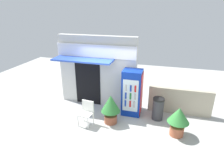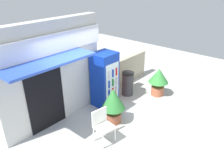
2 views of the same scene
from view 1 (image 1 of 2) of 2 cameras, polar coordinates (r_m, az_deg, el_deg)
ground at (r=7.15m, az=-3.16°, el=-11.56°), size 16.00×16.00×0.00m
storefront_building at (r=8.03m, az=-4.49°, el=4.05°), size 3.22×1.06×2.88m
drink_cooler at (r=7.43m, az=5.88°, el=-2.50°), size 0.73×0.69×1.77m
plastic_chair at (r=6.96m, az=-7.42°, el=-7.86°), size 0.51×0.49×0.87m
potted_plant_near_shop at (r=6.90m, az=-0.40°, el=-6.52°), size 0.68×0.68×1.07m
potted_plant_curbside at (r=6.62m, az=18.79°, el=-9.48°), size 0.69×0.69×1.00m
trash_bin at (r=7.41m, az=13.24°, el=-7.03°), size 0.42×0.42×0.85m
stone_boundary_wall at (r=8.01m, az=19.06°, el=-4.76°), size 2.36×0.20×1.02m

